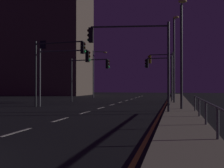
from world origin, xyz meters
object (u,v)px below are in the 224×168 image
traffic_light_far_right (160,70)px  street_lamp_far_end (182,46)px  traffic_light_overhead_east (133,48)px  traffic_light_near_right (56,59)px  street_lamp_median (174,53)px  building_distant (35,34)px  traffic_light_mid_right (88,70)px  street_lamp_across_street (96,69)px  traffic_light_far_center (162,67)px  traffic_light_mid_left (62,65)px

traffic_light_far_right → street_lamp_far_end: street_lamp_far_end is taller
traffic_light_far_right → traffic_light_overhead_east: traffic_light_overhead_east is taller
traffic_light_far_right → traffic_light_near_right: 11.80m
street_lamp_median → building_distant: size_ratio=0.33×
traffic_light_far_right → traffic_light_mid_right: traffic_light_far_right is taller
traffic_light_far_right → traffic_light_overhead_east: 12.60m
traffic_light_mid_right → street_lamp_far_end: (9.76, -9.05, 1.09)m
traffic_light_near_right → street_lamp_across_street: (-2.18, 18.99, 0.35)m
traffic_light_far_center → traffic_light_overhead_east: 15.60m
traffic_light_far_right → street_lamp_median: (1.57, -2.27, 1.52)m
traffic_light_mid_left → building_distant: (-18.87, 29.70, 8.92)m
traffic_light_near_right → building_distant: bearing=121.6°
traffic_light_mid_right → building_distant: 30.84m
traffic_light_mid_left → street_lamp_across_street: bearing=97.6°
traffic_light_far_right → street_lamp_across_street: (-10.19, 10.34, 0.81)m
traffic_light_overhead_east → street_lamp_median: size_ratio=0.68×
street_lamp_across_street → street_lamp_median: (11.76, -12.61, 0.71)m
traffic_light_far_right → traffic_light_near_right: (-8.01, -8.65, 0.46)m
traffic_light_overhead_east → building_distant: building_distant is taller
traffic_light_far_right → traffic_light_far_center: (0.14, 3.02, 0.49)m
traffic_light_mid_right → traffic_light_far_right: bearing=7.5°
traffic_light_far_right → traffic_light_mid_right: 7.75m
traffic_light_far_right → traffic_light_far_center: bearing=87.3°
traffic_light_near_right → street_lamp_far_end: 10.21m
traffic_light_overhead_east → street_lamp_far_end: size_ratio=0.77×
traffic_light_near_right → traffic_light_far_right: bearing=47.2°
traffic_light_mid_left → street_lamp_across_street: size_ratio=0.70×
traffic_light_far_center → street_lamp_across_street: 12.67m
traffic_light_far_right → street_lamp_median: street_lamp_median is taller
street_lamp_far_end → building_distant: building_distant is taller
traffic_light_mid_left → street_lamp_median: 11.08m
traffic_light_near_right → traffic_light_far_center: bearing=55.1°
traffic_light_far_right → street_lamp_far_end: 10.33m
traffic_light_mid_left → traffic_light_far_right: bearing=46.3°
traffic_light_far_center → street_lamp_far_end: bearing=-81.6°
traffic_light_far_center → building_distant: size_ratio=0.22×
traffic_light_mid_right → traffic_light_near_right: traffic_light_near_right is taller
traffic_light_mid_right → traffic_light_mid_left: traffic_light_mid_left is taller
traffic_light_mid_left → building_distant: size_ratio=0.20×
traffic_light_far_right → traffic_light_near_right: traffic_light_near_right is taller
traffic_light_near_right → street_lamp_median: bearing=33.7°
traffic_light_overhead_east → street_lamp_far_end: bearing=38.9°
traffic_light_far_center → traffic_light_far_right: bearing=-92.7°
traffic_light_mid_right → traffic_light_near_right: size_ratio=0.87×
traffic_light_far_right → building_distant: building_distant is taller
street_lamp_median → street_lamp_far_end: bearing=-86.2°
traffic_light_mid_left → building_distant: building_distant is taller
traffic_light_far_right → building_distant: (-26.61, 21.61, 8.96)m
street_lamp_across_street → street_lamp_median: size_ratio=0.86×
traffic_light_far_center → street_lamp_across_street: size_ratio=0.78×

